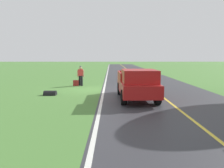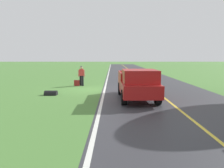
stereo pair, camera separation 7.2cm
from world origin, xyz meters
The scene contains 8 objects.
ground_plane centered at (0.00, 0.00, 0.00)m, with size 200.00×200.00×0.00m, color #4C7F38.
road_surface centered at (-4.97, 0.00, 0.00)m, with size 8.00×120.00×0.00m, color #333338.
lane_edge_line centered at (-1.15, 0.00, 0.01)m, with size 0.16×117.60×0.00m, color silver.
lane_centre_line centered at (-4.97, 0.00, 0.01)m, with size 0.14×117.60×0.00m, color gold.
hitchhiker_walking centered at (0.95, -2.36, 0.98)m, with size 0.62×0.52×1.75m.
suitcase_carried centered at (1.37, -2.28, 0.25)m, with size 0.20×0.46×0.50m, color maroon.
pickup_truck_passing centered at (-3.24, 4.09, 0.97)m, with size 2.19×5.44×1.82m.
drainage_culvert centered at (2.33, 2.53, 0.00)m, with size 0.60×0.60×0.80m, color black.
Camera 1 is at (-1.69, 17.23, 2.52)m, focal length 35.97 mm.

